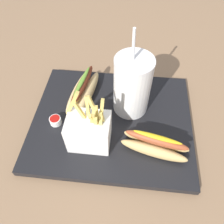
# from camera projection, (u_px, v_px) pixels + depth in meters

# --- Properties ---
(ground_plane) EXTENTS (2.40, 2.40, 0.02)m
(ground_plane) POSITION_uv_depth(u_px,v_px,m) (112.00, 125.00, 0.64)
(ground_plane) COLOR #8C6B4C
(food_tray) EXTENTS (0.44, 0.36, 0.02)m
(food_tray) POSITION_uv_depth(u_px,v_px,m) (112.00, 121.00, 0.63)
(food_tray) COLOR black
(food_tray) RESTS_ON ground_plane
(soda_cup) EXTENTS (0.10, 0.10, 0.25)m
(soda_cup) POSITION_uv_depth(u_px,v_px,m) (132.00, 86.00, 0.58)
(soda_cup) COLOR white
(soda_cup) RESTS_ON food_tray
(fries_basket) EXTENTS (0.11, 0.08, 0.16)m
(fries_basket) POSITION_uv_depth(u_px,v_px,m) (89.00, 131.00, 0.54)
(fries_basket) COLOR white
(fries_basket) RESTS_ON food_tray
(hot_dog_1) EXTENTS (0.09, 0.18, 0.07)m
(hot_dog_1) POSITION_uv_depth(u_px,v_px,m) (83.00, 90.00, 0.65)
(hot_dog_1) COLOR #DBB775
(hot_dog_1) RESTS_ON food_tray
(hot_dog_2) EXTENTS (0.17, 0.09, 0.06)m
(hot_dog_2) POSITION_uv_depth(u_px,v_px,m) (155.00, 144.00, 0.54)
(hot_dog_2) COLOR tan
(hot_dog_2) RESTS_ON food_tray
(ketchup_cup_1) EXTENTS (0.03, 0.03, 0.02)m
(ketchup_cup_1) POSITION_uv_depth(u_px,v_px,m) (55.00, 120.00, 0.60)
(ketchup_cup_1) COLOR white
(ketchup_cup_1) RESTS_ON food_tray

